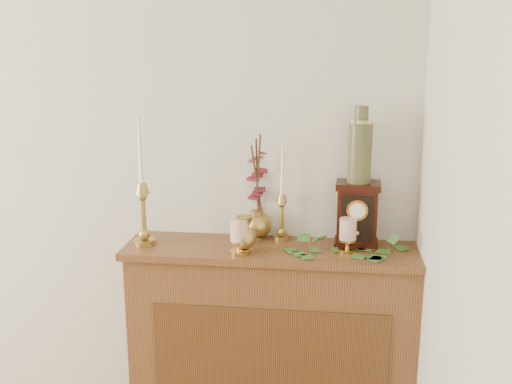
# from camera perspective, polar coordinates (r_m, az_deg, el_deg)

# --- Properties ---
(console_shelf) EXTENTS (1.24, 0.34, 0.93)m
(console_shelf) POSITION_cam_1_polar(r_m,az_deg,el_deg) (2.71, 1.53, -15.16)
(console_shelf) COLOR brown
(console_shelf) RESTS_ON ground
(candlestick_left) EXTENTS (0.09, 0.09, 0.55)m
(candlestick_left) POSITION_cam_1_polar(r_m,az_deg,el_deg) (2.53, -10.73, -1.09)
(candlestick_left) COLOR tan
(candlestick_left) RESTS_ON console_shelf
(candlestick_center) EXTENTS (0.07, 0.07, 0.41)m
(candlestick_center) POSITION_cam_1_polar(r_m,az_deg,el_deg) (2.56, 2.48, -1.67)
(candlestick_center) COLOR tan
(candlestick_center) RESTS_ON console_shelf
(bud_vase) EXTENTS (0.10, 0.10, 0.15)m
(bud_vase) POSITION_cam_1_polar(r_m,az_deg,el_deg) (2.41, -1.10, -4.11)
(bud_vase) COLOR tan
(bud_vase) RESTS_ON console_shelf
(ginger_jar) EXTENTS (0.19, 0.20, 0.46)m
(ginger_jar) POSITION_cam_1_polar(r_m,az_deg,el_deg) (2.59, 0.14, 0.19)
(ginger_jar) COLOR tan
(ginger_jar) RESTS_ON console_shelf
(pillar_candle_left) EXTENTS (0.08, 0.08, 0.16)m
(pillar_candle_left) POSITION_cam_1_polar(r_m,az_deg,el_deg) (2.40, -1.59, -4.04)
(pillar_candle_left) COLOR gold
(pillar_candle_left) RESTS_ON console_shelf
(pillar_candle_right) EXTENTS (0.08, 0.08, 0.15)m
(pillar_candle_right) POSITION_cam_1_polar(r_m,az_deg,el_deg) (2.46, 8.74, -3.90)
(pillar_candle_right) COLOR gold
(pillar_candle_right) RESTS_ON console_shelf
(ivy_garland) EXTENTS (0.43, 0.23, 0.09)m
(ivy_garland) POSITION_cam_1_polar(r_m,az_deg,el_deg) (2.45, 8.22, -5.51)
(ivy_garland) COLOR #386827
(ivy_garland) RESTS_ON console_shelf
(mantel_clock) EXTENTS (0.19, 0.14, 0.27)m
(mantel_clock) POSITION_cam_1_polar(r_m,az_deg,el_deg) (2.52, 9.61, -2.14)
(mantel_clock) COLOR black
(mantel_clock) RESTS_ON console_shelf
(ceramic_vase) EXTENTS (0.10, 0.10, 0.31)m
(ceramic_vase) POSITION_cam_1_polar(r_m,az_deg,el_deg) (2.46, 9.88, 4.11)
(ceramic_vase) COLOR #172E23
(ceramic_vase) RESTS_ON mantel_clock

